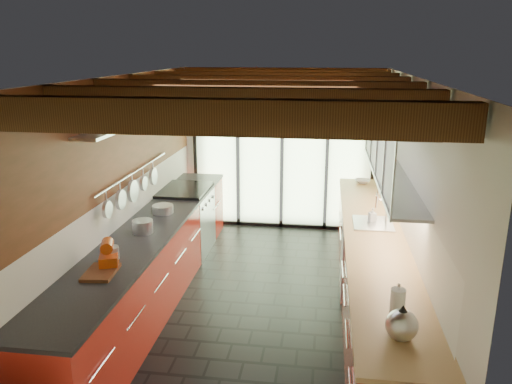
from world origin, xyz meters
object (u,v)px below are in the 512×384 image
stand_mixer (109,255)px  soap_bottle (372,215)px  paper_towel (397,305)px  bowl (363,181)px  kettle (402,323)px

stand_mixer → soap_bottle: bearing=32.0°
stand_mixer → paper_towel: 2.62m
stand_mixer → bowl: stand_mixer is taller
paper_towel → bowl: paper_towel is taller
paper_towel → bowl: bearing=90.0°
soap_bottle → stand_mixer: bearing=-148.0°
paper_towel → stand_mixer: bearing=165.8°
kettle → soap_bottle: bearing=90.0°
stand_mixer → bowl: (2.54, 3.37, -0.08)m
stand_mixer → kettle: size_ratio=1.16×
soap_bottle → paper_towel: bearing=-90.0°
paper_towel → bowl: size_ratio=1.31×
kettle → paper_towel: (-0.00, 0.25, 0.01)m
kettle → paper_towel: bearing=90.0°
stand_mixer → bowl: size_ratio=1.43×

